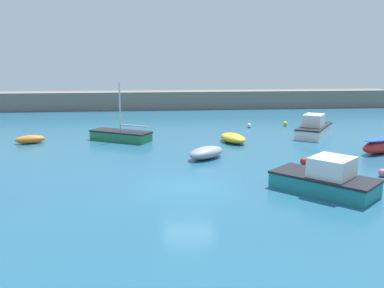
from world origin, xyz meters
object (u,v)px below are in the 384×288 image
Objects in this scene: mooring_buoy_pink at (382,173)px; fishing_dinghy_green at (30,139)px; rowboat_blue_near at (233,138)px; mooring_buoy_yellow at (285,124)px; cabin_cruiser_white at (314,128)px; rowboat_white_midwater at (206,153)px; mooring_buoy_red at (304,161)px; mooring_buoy_white at (249,125)px; rowboat_with_red_cover at (381,145)px; sailboat_twin_hulled at (121,135)px; motorboat_with_cabin at (326,179)px.

fishing_dinghy_green is at bearing 152.61° from mooring_buoy_pink.
rowboat_blue_near is at bearing 122.30° from mooring_buoy_pink.
mooring_buoy_yellow is at bearing -2.34° from fishing_dinghy_green.
cabin_cruiser_white is at bearing 86.19° from mooring_buoy_pink.
rowboat_white_midwater is 5.50m from rowboat_blue_near.
mooring_buoy_white is at bearing 90.70° from mooring_buoy_red.
rowboat_with_red_cover reaches higher than rowboat_blue_near.
mooring_buoy_pink is (8.90, -5.07, -0.16)m from rowboat_white_midwater.
sailboat_twin_hulled is 8.56m from rowboat_blue_near.
mooring_buoy_yellow is 1.02× the size of mooring_buoy_white.
rowboat_with_red_cover reaches higher than mooring_buoy_white.
mooring_buoy_red is (11.33, -8.62, -0.18)m from sailboat_twin_hulled.
mooring_buoy_white is at bearing 76.94° from cabin_cruiser_white.
fishing_dinghy_green is 0.47× the size of sailboat_twin_hulled.
mooring_buoy_white is (17.80, 5.40, -0.10)m from fishing_dinghy_green.
rowboat_white_midwater is at bearing 158.68° from cabin_cruiser_white.
sailboat_twin_hulled is at bearing -45.00° from rowboat_with_red_cover.
sailboat_twin_hulled reaches higher than fishing_dinghy_green.
rowboat_white_midwater reaches higher than mooring_buoy_yellow.
cabin_cruiser_white is 12.81× the size of mooring_buoy_pink.
cabin_cruiser_white is 15.00m from motorboat_with_cabin.
cabin_cruiser_white is 15.46m from sailboat_twin_hulled.
cabin_cruiser_white is 1.07× the size of motorboat_with_cabin.
fishing_dinghy_green is at bearing 34.37° from sailboat_twin_hulled.
rowboat_white_midwater is 0.97× the size of rowboat_blue_near.
rowboat_with_red_cover is 12.73m from mooring_buoy_white.
sailboat_twin_hulled is 11.38× the size of mooring_buoy_red.
rowboat_with_red_cover is 24.87m from fishing_dinghy_green.
rowboat_with_red_cover is at bearing 22.45° from mooring_buoy_red.
sailboat_twin_hulled reaches higher than mooring_buoy_red.
mooring_buoy_red is (-4.13, -9.04, -0.42)m from cabin_cruiser_white.
mooring_buoy_white is (-4.29, 4.53, -0.44)m from cabin_cruiser_white.
mooring_buoy_red is (0.79, 5.13, -0.42)m from motorboat_with_cabin.
rowboat_white_midwater is 7.32× the size of mooring_buoy_yellow.
mooring_buoy_yellow is (-2.89, 11.59, -0.33)m from rowboat_with_red_cover.
sailboat_twin_hulled is (6.64, 0.46, 0.10)m from fishing_dinghy_green.
fishing_dinghy_green is at bearing 111.65° from rowboat_white_midwater.
fishing_dinghy_green is at bearing -163.11° from mooring_buoy_white.
motorboat_with_cabin reaches higher than fishing_dinghy_green.
sailboat_twin_hulled reaches higher than rowboat_blue_near.
mooring_buoy_yellow is (6.30, 7.16, -0.14)m from rowboat_blue_near.
rowboat_blue_near is 7.61m from mooring_buoy_red.
cabin_cruiser_white reaches higher than mooring_buoy_red.
sailboat_twin_hulled is at bearing -14.14° from fishing_dinghy_green.
fishing_dinghy_green is 5.59× the size of mooring_buoy_yellow.
mooring_buoy_pink is (-0.05, -17.05, 0.01)m from mooring_buoy_yellow.
rowboat_blue_near is 7.11m from mooring_buoy_white.
cabin_cruiser_white is 12.60× the size of mooring_buoy_red.
cabin_cruiser_white is (9.70, 6.84, 0.26)m from rowboat_white_midwater.
mooring_buoy_red is 4.40m from mooring_buoy_pink.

